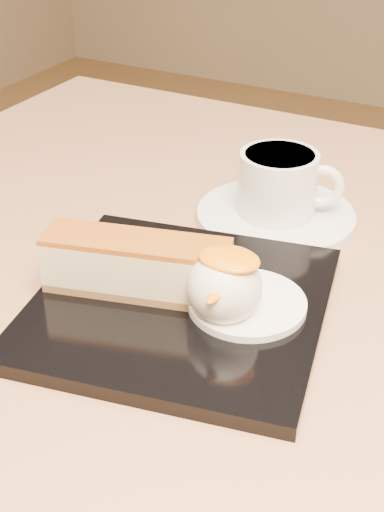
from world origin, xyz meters
The scene contains 9 objects.
table centered at (0.00, 0.00, 0.56)m, with size 0.80×0.80×0.72m.
dessert_plate centered at (0.02, -0.05, 0.73)m, with size 0.22×0.22×0.01m, color black.
cheesecake centered at (-0.01, -0.05, 0.76)m, with size 0.15×0.07×0.05m.
cream_smear centered at (0.07, -0.03, 0.73)m, with size 0.09×0.09×0.01m, color white.
ice_cream_scoop centered at (0.06, -0.05, 0.76)m, with size 0.05×0.05×0.05m, color white.
mango_sauce centered at (0.06, -0.05, 0.78)m, with size 0.05×0.04×0.01m, color orange.
mint_sprig centered at (0.04, -0.01, 0.74)m, with size 0.04×0.03×0.00m.
saucer centered at (0.03, 0.12, 0.72)m, with size 0.15×0.15×0.01m, color white.
coffee_cup centered at (0.03, 0.12, 0.76)m, with size 0.10×0.07×0.06m.
Camera 1 is at (0.24, -0.44, 1.05)m, focal length 50.00 mm.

